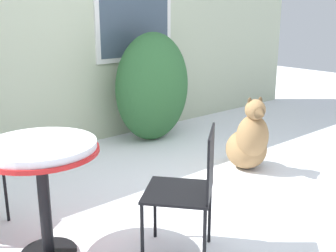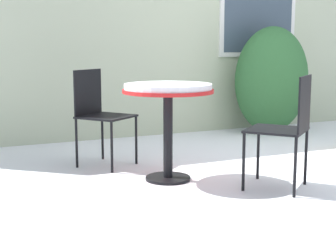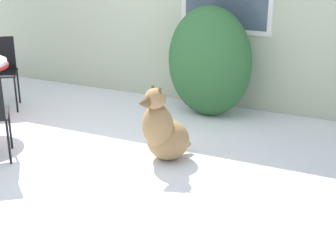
{
  "view_description": "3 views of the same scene",
  "coord_description": "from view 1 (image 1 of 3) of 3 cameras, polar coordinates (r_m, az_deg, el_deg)",
  "views": [
    {
      "loc": [
        -2.57,
        -2.4,
        1.66
      ],
      "look_at": [
        0.0,
        0.6,
        0.55
      ],
      "focal_mm": 45.0,
      "sensor_mm": 36.0,
      "label": 1
    },
    {
      "loc": [
        -3.31,
        -3.79,
        1.16
      ],
      "look_at": [
        -1.52,
        0.11,
        0.47
      ],
      "focal_mm": 55.0,
      "sensor_mm": 36.0,
      "label": 2
    },
    {
      "loc": [
        2.88,
        -4.11,
        2.19
      ],
      "look_at": [
        0.83,
        0.29,
        0.36
      ],
      "focal_mm": 55.0,
      "sensor_mm": 36.0,
      "label": 3
    }
  ],
  "objects": [
    {
      "name": "dog",
      "position": [
        4.49,
        10.9,
        -2.15
      ],
      "size": [
        0.59,
        0.64,
        0.8
      ],
      "rotation": [
        0.0,
        0.0,
        -0.47
      ],
      "color": "#937047",
      "rests_on": "ground_plane"
    },
    {
      "name": "house_wall",
      "position": [
        5.29,
        -11.33,
        13.5
      ],
      "size": [
        8.0,
        0.1,
        2.94
      ],
      "color": "#B2BC9E",
      "rests_on": "ground_plane"
    },
    {
      "name": "patio_table",
      "position": [
        2.89,
        -16.83,
        -4.62
      ],
      "size": [
        0.77,
        0.77,
        0.82
      ],
      "color": "black",
      "rests_on": "ground_plane"
    },
    {
      "name": "ground_plane",
      "position": [
        3.89,
        5.85,
        -9.66
      ],
      "size": [
        16.0,
        16.0,
        0.0
      ],
      "primitive_type": "plane",
      "color": "white"
    },
    {
      "name": "shrub_left",
      "position": [
        5.37,
        -2.05,
        5.29
      ],
      "size": [
        1.07,
        0.61,
        1.38
      ],
      "color": "#2D6033",
      "rests_on": "ground_plane"
    },
    {
      "name": "patio_chair_far_side",
      "position": [
        2.82,
        2.94,
        -8.18
      ],
      "size": [
        0.62,
        0.62,
        0.91
      ],
      "rotation": [
        0.0,
        0.0,
        3.83
      ],
      "color": "black",
      "rests_on": "ground_plane"
    }
  ]
}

